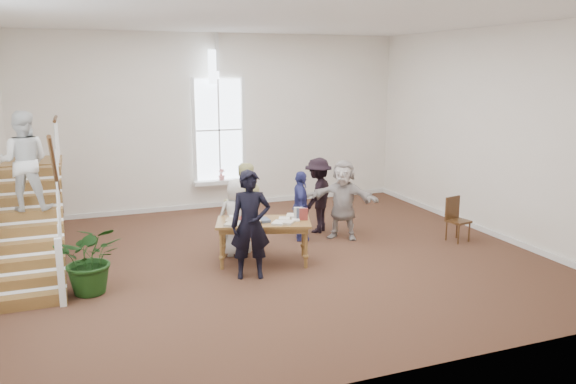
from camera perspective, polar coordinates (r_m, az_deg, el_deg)
name	(u,v)px	position (r m, az deg, el deg)	size (l,w,h in m)	color
ground	(276,258)	(11.02, -1.19, -6.72)	(10.00, 10.00, 0.00)	#47281C
room_shell	(221,192)	(14.98, -6.81, -0.04)	(10.49, 10.00, 10.00)	silver
staircase	(27,186)	(10.79, -24.96, 0.59)	(1.10, 4.10, 2.92)	brown
library_table	(263,225)	(10.57, -2.54, -3.40)	(1.93, 1.38, 0.88)	brown
police_officer	(251,225)	(9.79, -3.83, -3.34)	(0.70, 0.46, 1.92)	black
elderly_woman	(237,218)	(11.03, -5.21, -2.60)	(0.75, 0.49, 1.53)	beige
person_yellow	(244,205)	(11.54, -4.45, -1.33)	(0.85, 0.66, 1.75)	#CCC57F
woman_cluster_a	(301,206)	(11.96, 1.29, -1.43)	(0.88, 0.37, 1.50)	navy
woman_cluster_b	(318,195)	(12.57, 3.07, -0.32)	(1.09, 0.63, 1.69)	black
woman_cluster_c	(343,200)	(12.11, 5.60, -0.78)	(1.59, 0.51, 1.72)	#B7ABA5
floor_plant	(91,258)	(9.75, -19.37, -6.39)	(1.07, 0.92, 1.18)	#163812
side_chair	(456,217)	(12.52, 16.67, -2.40)	(0.48, 0.48, 0.95)	#3C2510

